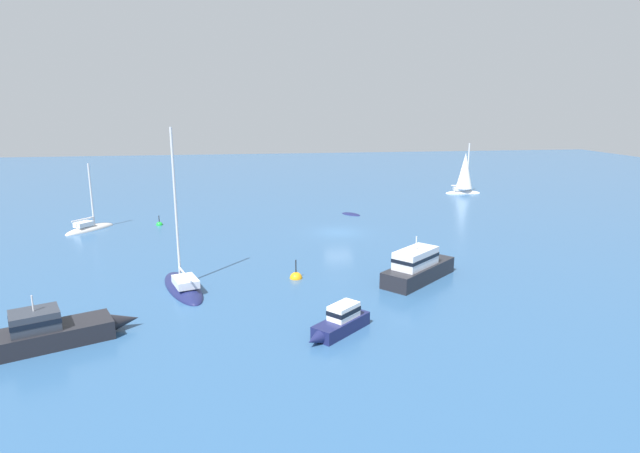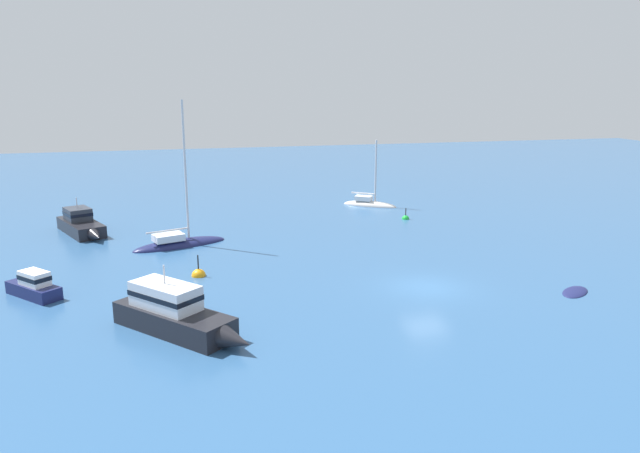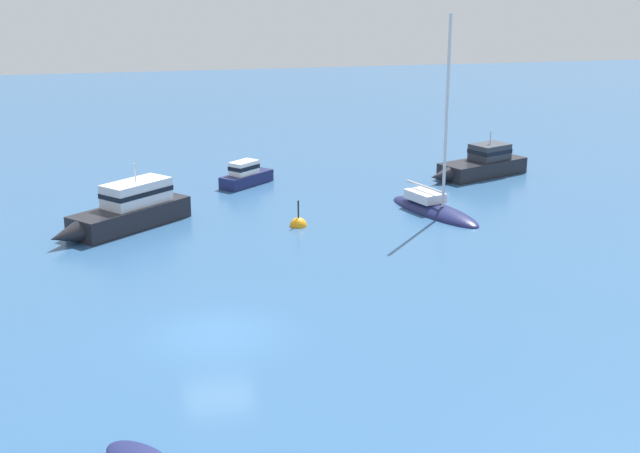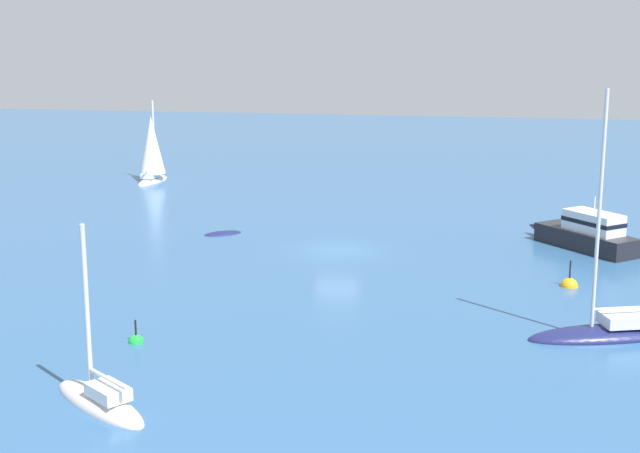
{
  "view_description": "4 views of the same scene",
  "coord_description": "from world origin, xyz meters",
  "px_view_note": "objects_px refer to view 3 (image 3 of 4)",
  "views": [
    {
      "loc": [
        46.6,
        -8.8,
        11.71
      ],
      "look_at": [
        3.69,
        -2.3,
        1.49
      ],
      "focal_mm": 29.35,
      "sensor_mm": 36.0,
      "label": 1
    },
    {
      "loc": [
        13.94,
        30.15,
        11.37
      ],
      "look_at": [
        3.86,
        -9.77,
        1.55
      ],
      "focal_mm": 33.69,
      "sensor_mm": 36.0,
      "label": 2
    },
    {
      "loc": [
        -28.87,
        2.41,
        12.7
      ],
      "look_at": [
        9.01,
        -5.66,
        1.01
      ],
      "focal_mm": 49.35,
      "sensor_mm": 36.0,
      "label": 3
    },
    {
      "loc": [
        8.28,
        -50.74,
        12.79
      ],
      "look_at": [
        -1.18,
        0.92,
        1.15
      ],
      "focal_mm": 51.47,
      "sensor_mm": 36.0,
      "label": 4
    }
  ],
  "objects_px": {
    "motor_cruiser": "(481,164)",
    "sailboat": "(434,209)",
    "motor_cruiser_1": "(128,210)",
    "channel_buoy": "(298,226)",
    "powerboat": "(248,175)"
  },
  "relations": [
    {
      "from": "motor_cruiser_1",
      "to": "channel_buoy",
      "type": "height_order",
      "value": "motor_cruiser_1"
    },
    {
      "from": "sailboat",
      "to": "channel_buoy",
      "type": "xyz_separation_m",
      "value": [
        -0.99,
        7.45,
        -0.16
      ]
    },
    {
      "from": "motor_cruiser",
      "to": "sailboat",
      "type": "xyz_separation_m",
      "value": [
        -7.26,
        5.57,
        -0.56
      ]
    },
    {
      "from": "powerboat",
      "to": "sailboat",
      "type": "bearing_deg",
      "value": -84.26
    },
    {
      "from": "motor_cruiser",
      "to": "channel_buoy",
      "type": "distance_m",
      "value": 15.43
    },
    {
      "from": "motor_cruiser",
      "to": "powerboat",
      "type": "xyz_separation_m",
      "value": [
        0.78,
        14.38,
        -0.13
      ]
    },
    {
      "from": "motor_cruiser",
      "to": "sailboat",
      "type": "height_order",
      "value": "sailboat"
    },
    {
      "from": "motor_cruiser_1",
      "to": "channel_buoy",
      "type": "distance_m",
      "value": 8.51
    },
    {
      "from": "sailboat",
      "to": "motor_cruiser_1",
      "type": "relative_size",
      "value": 1.53
    },
    {
      "from": "powerboat",
      "to": "channel_buoy",
      "type": "height_order",
      "value": "powerboat"
    },
    {
      "from": "motor_cruiser",
      "to": "motor_cruiser_1",
      "type": "bearing_deg",
      "value": -6.16
    },
    {
      "from": "channel_buoy",
      "to": "motor_cruiser",
      "type": "bearing_deg",
      "value": -57.68
    },
    {
      "from": "motor_cruiser",
      "to": "motor_cruiser_1",
      "type": "distance_m",
      "value": 22.41
    },
    {
      "from": "motor_cruiser",
      "to": "sailboat",
      "type": "bearing_deg",
      "value": 28.7
    },
    {
      "from": "motor_cruiser",
      "to": "powerboat",
      "type": "bearing_deg",
      "value": -26.89
    }
  ]
}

